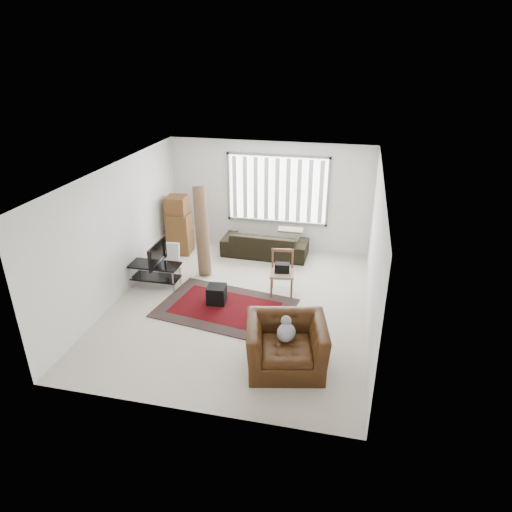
{
  "coord_description": "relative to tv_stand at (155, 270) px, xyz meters",
  "views": [
    {
      "loc": [
        2.05,
        -7.64,
        4.74
      ],
      "look_at": [
        0.3,
        0.13,
        1.05
      ],
      "focal_mm": 32.0,
      "sensor_mm": 36.0,
      "label": 1
    }
  ],
  "objects": [
    {
      "name": "room",
      "position": [
        1.98,
        0.15,
        1.38
      ],
      "size": [
        6.0,
        6.02,
        2.71
      ],
      "color": "beige",
      "rests_on": "ground"
    },
    {
      "name": "rolled_rug",
      "position": [
        0.74,
        1.0,
        0.59
      ],
      "size": [
        0.63,
        0.94,
        1.95
      ],
      "primitive_type": "cylinder",
      "rotation": [
        -0.32,
        0.0,
        0.41
      ],
      "color": "brown",
      "rests_on": "ground"
    },
    {
      "name": "armchair",
      "position": [
        3.15,
        -2.06,
        0.09
      ],
      "size": [
        1.46,
        1.33,
        0.93
      ],
      "rotation": [
        0.0,
        0.0,
        0.21
      ],
      "color": "#3E210C",
      "rests_on": "ground"
    },
    {
      "name": "persian_rug",
      "position": [
        1.7,
        -0.56,
        -0.37
      ],
      "size": [
        2.8,
        2.09,
        0.02
      ],
      "color": "black",
      "rests_on": "ground"
    },
    {
      "name": "moving_boxes",
      "position": [
        -0.16,
        1.81,
        0.29
      ],
      "size": [
        0.62,
        0.58,
        1.44
      ],
      "color": "brown",
      "rests_on": "ground"
    },
    {
      "name": "tv_stand",
      "position": [
        0.0,
        0.0,
        0.0
      ],
      "size": [
        1.06,
        0.47,
        0.53
      ],
      "color": "black",
      "rests_on": "ground"
    },
    {
      "name": "side_chair",
      "position": [
        2.68,
        0.33,
        0.12
      ],
      "size": [
        0.55,
        0.55,
        0.92
      ],
      "rotation": [
        0.0,
        0.0,
        0.14
      ],
      "color": "#967A62",
      "rests_on": "ground"
    },
    {
      "name": "subwoofer",
      "position": [
        1.48,
        -0.4,
        -0.18
      ],
      "size": [
        0.39,
        0.39,
        0.36
      ],
      "primitive_type": "cube",
      "rotation": [
        0.0,
        0.0,
        0.1
      ],
      "color": "black",
      "rests_on": "persian_rug"
    },
    {
      "name": "sofa",
      "position": [
        1.96,
        2.09,
        0.02
      ],
      "size": [
        2.11,
        0.95,
        0.8
      ],
      "primitive_type": "imported",
      "rotation": [
        0.0,
        0.0,
        3.12
      ],
      "color": "black",
      "rests_on": "ground"
    },
    {
      "name": "tv",
      "position": [
        -0.0,
        0.0,
        0.39
      ],
      "size": [
        0.11,
        0.85,
        0.49
      ],
      "primitive_type": "imported",
      "rotation": [
        0.0,
        0.0,
        1.57
      ],
      "color": "black",
      "rests_on": "tv_stand"
    },
    {
      "name": "white_flatpack",
      "position": [
        -0.04,
        0.79,
        -0.04
      ],
      "size": [
        0.54,
        0.22,
        0.68
      ],
      "primitive_type": "cube",
      "rotation": [
        -0.16,
        0.0,
        0.07
      ],
      "color": "silver",
      "rests_on": "ground"
    }
  ]
}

